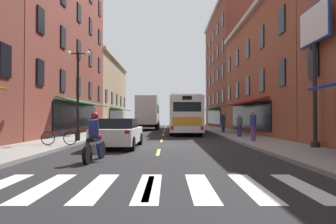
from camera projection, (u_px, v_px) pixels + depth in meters
ground_plane at (160, 146)px, 16.52m from camera, size 34.80×80.00×0.10m
lane_centre_dashes at (160, 145)px, 16.27m from camera, size 0.14×73.90×0.01m
crosswalk_near at (149, 187)px, 6.53m from camera, size 7.10×2.80×0.01m
sidewalk_left at (51, 143)px, 16.52m from camera, size 3.00×80.00×0.14m
sidewalk_right at (269, 143)px, 16.53m from camera, size 3.00×80.00×0.14m
billboard_sign at (314, 39)px, 13.86m from camera, size 0.40×2.75×6.46m
transit_bus at (184, 115)px, 28.34m from camera, size 2.82×11.96×3.27m
box_truck at (148, 113)px, 36.68m from camera, size 2.57×7.29×3.90m
sedan_near at (118, 133)px, 15.00m from camera, size 2.08×4.48×1.43m
sedan_mid at (151, 122)px, 47.10m from camera, size 2.06×4.44×1.37m
motorcycle_rider at (95, 140)px, 10.32m from camera, size 0.63×2.07×1.66m
bicycle_near at (59, 138)px, 14.85m from camera, size 1.71×0.48×0.91m
pedestrian_near at (239, 125)px, 21.24m from camera, size 0.36×0.51×1.58m
pedestrian_mid at (253, 125)px, 17.47m from camera, size 0.36×0.36×1.74m
pedestrian_far at (223, 122)px, 27.65m from camera, size 0.36×0.36×1.79m
street_lamp_twin at (78, 91)px, 17.73m from camera, size 1.42×0.32×5.21m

